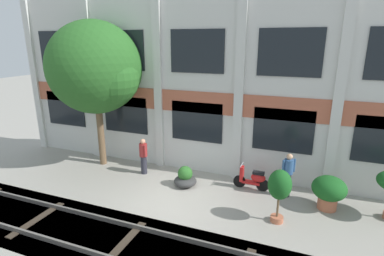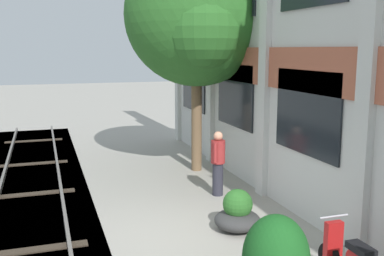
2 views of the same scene
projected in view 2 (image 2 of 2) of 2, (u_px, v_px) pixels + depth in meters
The scene contains 5 objects.
ground_plane at pixel (176, 236), 8.54m from camera, with size 80.00×80.00×0.00m, color #9E998E.
apartment_facade at pixel (321, 36), 8.82m from camera, with size 18.01×0.64×7.56m.
broadleaf_tree at pixel (197, 19), 12.46m from camera, with size 4.23×4.03×6.43m.
potted_plant_wide_bowl at pixel (237, 214), 8.79m from camera, with size 0.91×0.91×0.82m.
resident_by_doorway at pixel (218, 161), 10.80m from camera, with size 0.43×0.37×1.58m.
Camera 2 is at (7.73, -2.26, 3.51)m, focal length 42.00 mm.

